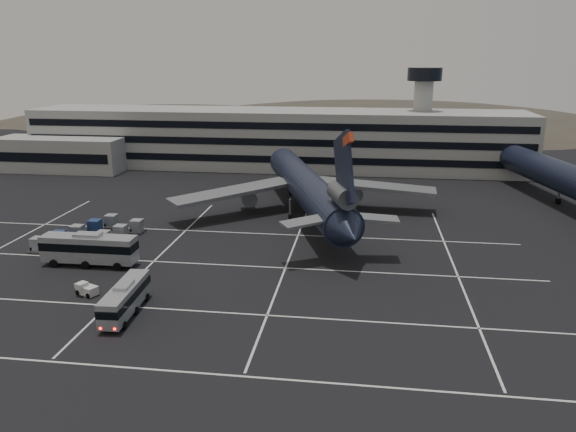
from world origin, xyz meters
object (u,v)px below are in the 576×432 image
object	(u,v)px
bus_near	(125,297)
trijet_main	(307,187)
bus_far	(89,248)
tug_a	(110,242)
uld_cluster	(90,235)

from	to	relation	value
bus_near	trijet_main	bearing A→B (deg)	66.20
bus_far	tug_a	distance (m)	7.99
bus_near	tug_a	xyz separation A→B (m)	(-11.55, 20.98, -1.27)
bus_far	uld_cluster	size ratio (longest dim) A/B	0.71
bus_near	uld_cluster	bearing A→B (deg)	121.42
trijet_main	tug_a	size ratio (longest dim) A/B	21.38
uld_cluster	trijet_main	bearing A→B (deg)	29.84
uld_cluster	bus_near	bearing A→B (deg)	-55.80
trijet_main	uld_cluster	size ratio (longest dim) A/B	3.18
trijet_main	bus_near	distance (m)	43.06
trijet_main	bus_near	world-z (taller)	trijet_main
bus_far	tug_a	world-z (taller)	bus_far
bus_far	tug_a	xyz separation A→B (m)	(-0.88, 7.74, -1.77)
trijet_main	bus_far	world-z (taller)	trijet_main
trijet_main	bus_near	xyz separation A→B (m)	(-15.40, -40.07, -3.31)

